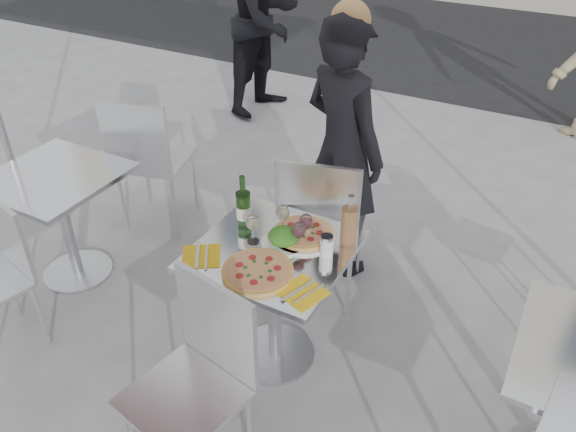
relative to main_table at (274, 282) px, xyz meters
The scene contains 21 objects.
ground 0.54m from the main_table, ahead, with size 80.00×80.00×0.00m, color slate.
street_asphalt 6.52m from the main_table, 90.00° to the left, with size 24.00×5.00×0.00m, color black.
main_table is the anchor object (origin of this frame).
side_table_left 1.50m from the main_table, behind, with size 0.72×0.72×0.75m.
chair_far 0.54m from the main_table, 89.77° to the left, with size 0.56×0.57×1.01m.
chair_near 0.65m from the main_table, 88.56° to the right, with size 0.51×0.52×0.96m.
side_chair_lfar 1.54m from the main_table, 153.94° to the left, with size 0.57×0.58×1.02m.
woman_diner 1.00m from the main_table, 93.45° to the left, with size 0.61×0.40×1.66m, color black.
pedestrian_a 3.49m from the main_table, 120.73° to the left, with size 0.90×0.70×1.86m, color black.
pizza_near 0.30m from the main_table, 81.61° to the right, with size 0.33×0.33×0.02m.
pizza_far 0.29m from the main_table, 63.00° to the left, with size 0.33×0.33×0.03m.
salad_plate 0.25m from the main_table, 66.12° to the left, with size 0.22×0.22×0.09m.
wine_bottle 0.40m from the main_table, 157.62° to the left, with size 0.07×0.07×0.29m.
carafe 0.49m from the main_table, 31.05° to the left, with size 0.08×0.08×0.29m.
sugar_shaker 0.37m from the main_table, 18.27° to the left, with size 0.06×0.06×0.11m.
wineglass_white_a 0.34m from the main_table, behind, with size 0.07×0.07×0.16m.
wineglass_white_b 0.35m from the main_table, 100.53° to the left, with size 0.07×0.07×0.16m.
wineglass_red_a 0.34m from the main_table, 25.30° to the left, with size 0.07×0.07×0.16m.
wineglass_red_b 0.36m from the main_table, 49.56° to the left, with size 0.07×0.07×0.16m.
napkin_left 0.41m from the main_table, 141.11° to the right, with size 0.25×0.25×0.01m.
napkin_right 0.41m from the main_table, 38.76° to the right, with size 0.23×0.23×0.01m.
Camera 1 is at (1.09, -1.87, 2.40)m, focal length 35.00 mm.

